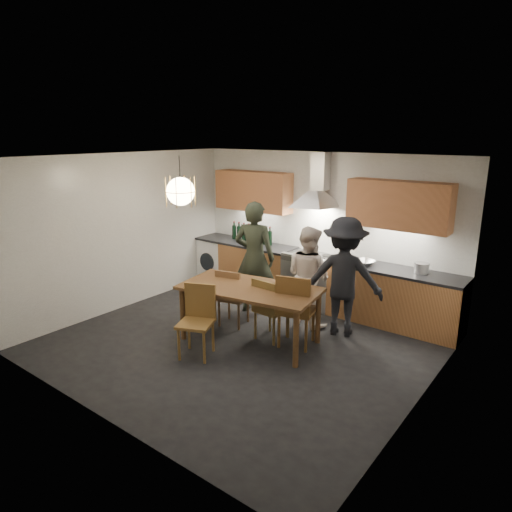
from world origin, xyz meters
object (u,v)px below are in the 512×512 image
Objects in this scene: person_right at (344,277)px; wine_bottles at (252,233)px; dining_table at (250,293)px; person_mid at (308,276)px; person_left at (254,258)px; stock_pot at (422,268)px; chair_front at (198,315)px; mixing_bowl at (365,263)px; chair_back_left at (231,294)px.

person_right reaches higher than wine_bottles.
dining_table is 1.33× the size of person_mid.
person_left is 8.80× the size of stock_pot.
stock_pot reaches higher than chair_front.
stock_pot is (0.85, 0.10, 0.04)m from mixing_bowl.
person_left is 1.20× the size of person_mid.
chair_front is at bearing -123.74° from dining_table.
mixing_bowl is at bearing -173.06° from stock_pot.
stock_pot is at bearing -176.20° from person_left.
person_right is (1.25, 1.76, 0.33)m from chair_front.
dining_table is 0.62m from chair_back_left.
chair_back_left is at bearing -145.09° from stock_pot.
person_mid reaches higher than mixing_bowl.
person_mid is at bearing -149.33° from chair_back_left.
mixing_bowl reaches higher than chair_back_left.
dining_table is 6.62× the size of mixing_bowl.
person_left is 1.06× the size of person_right.
wine_bottles is (-1.43, 1.89, 0.35)m from dining_table.
person_right is 5.63× the size of mixing_bowl.
chair_back_left is at bearing 79.89° from person_left.
dining_table is 1.11m from person_mid.
person_mid is at bearing -25.23° from wine_bottles.
person_left is 1.56m from person_right.
mixing_bowl is 1.48× the size of stock_pot.
mixing_bowl is (1.56, 0.81, 0.01)m from person_left.
wine_bottles is at bearing -75.25° from chair_back_left.
dining_table is 1.14m from person_left.
person_left is 2.57m from stock_pot.
person_mid is at bearing -131.98° from mixing_bowl.
person_left reaches higher than person_mid.
person_mid is at bearing -22.62° from person_right.
mixing_bowl is (0.01, 0.70, 0.06)m from person_right.
person_left is at bearing -16.77° from person_right.
chair_back_left is 1.22m from person_mid.
stock_pot is at bearing 36.74° from dining_table.
person_right is at bearing -90.66° from mixing_bowl.
person_right reaches higher than mixing_bowl.
stock_pot is at bearing 27.26° from chair_front.
person_right reaches higher than chair_back_left.
chair_back_left is 0.59× the size of person_mid.
person_mid reaches higher than chair_back_left.
stock_pot is at bearing -138.79° from person_mid.
stock_pot reaches higher than chair_back_left.
person_left is at bearing 114.64° from dining_table.
chair_front is (0.22, -0.94, 0.03)m from chair_back_left.
chair_front is 1.03× the size of wine_bottles.
mixing_bowl is (1.25, 2.46, 0.39)m from chair_front.
chair_back_left is 0.98× the size of wine_bottles.
wine_bottles is at bearing -40.67° from person_right.
mixing_bowl is at bearing 39.59° from chair_front.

